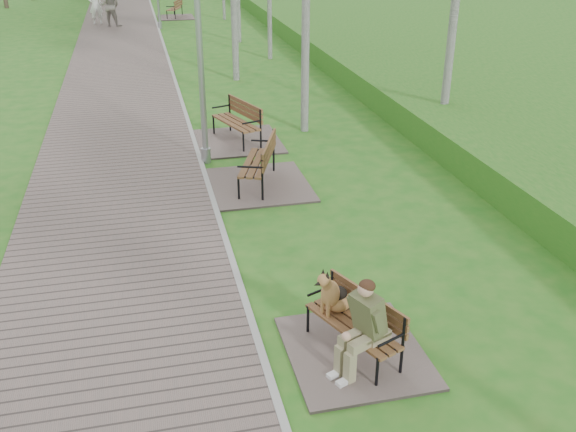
# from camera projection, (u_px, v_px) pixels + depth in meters

# --- Properties ---
(walkway) EXTENTS (3.50, 67.00, 0.04)m
(walkway) POSITION_uv_depth(u_px,v_px,m) (120.00, 72.00, 21.73)
(walkway) COLOR #695B55
(walkway) RESTS_ON ground
(kerb) EXTENTS (0.10, 67.00, 0.05)m
(kerb) POSITION_uv_depth(u_px,v_px,m) (172.00, 70.00, 22.09)
(kerb) COLOR #999993
(kerb) RESTS_ON ground
(embankment) EXTENTS (14.00, 70.00, 1.60)m
(embankment) POSITION_uv_depth(u_px,v_px,m) (508.00, 62.00, 23.26)
(embankment) COLOR #50812A
(embankment) RESTS_ON ground
(bench_main) EXTENTS (1.66, 1.84, 1.45)m
(bench_main) POSITION_uv_depth(u_px,v_px,m) (351.00, 329.00, 7.75)
(bench_main) COLOR #695B55
(bench_main) RESTS_ON ground
(bench_second) EXTENTS (1.95, 2.16, 1.20)m
(bench_second) POSITION_uv_depth(u_px,v_px,m) (257.00, 175.00, 12.73)
(bench_second) COLOR #695B55
(bench_second) RESTS_ON ground
(bench_third) EXTENTS (1.94, 2.16, 1.19)m
(bench_third) POSITION_uv_depth(u_px,v_px,m) (237.00, 133.00, 15.15)
(bench_third) COLOR #695B55
(bench_third) RESTS_ON ground
(bench_far) EXTENTS (1.82, 2.02, 1.12)m
(bench_far) POSITION_uv_depth(u_px,v_px,m) (175.00, 14.00, 32.89)
(bench_far) COLOR #695B55
(bench_far) RESTS_ON ground
(lamp_post_second) EXTENTS (0.22, 0.22, 5.58)m
(lamp_post_second) POSITION_uv_depth(u_px,v_px,m) (199.00, 41.00, 12.91)
(lamp_post_second) COLOR #989BA0
(lamp_post_second) RESTS_ON ground
(pedestrian_near) EXTENTS (0.73, 0.55, 1.79)m
(pedestrian_near) POSITION_uv_depth(u_px,v_px,m) (95.00, 5.00, 30.65)
(pedestrian_near) COLOR white
(pedestrian_near) RESTS_ON ground
(pedestrian_far) EXTENTS (1.14, 1.01, 1.94)m
(pedestrian_far) POSITION_uv_depth(u_px,v_px,m) (110.00, 5.00, 30.01)
(pedestrian_far) COLOR gray
(pedestrian_far) RESTS_ON ground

